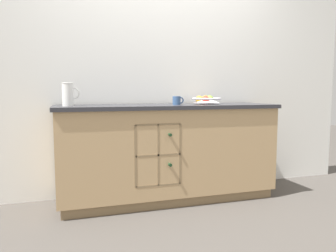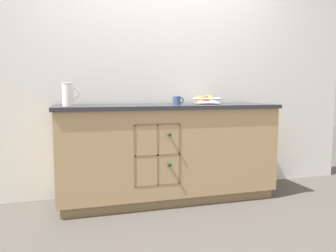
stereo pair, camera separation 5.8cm
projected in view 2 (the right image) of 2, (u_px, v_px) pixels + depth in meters
ground_plane at (168, 199)px, 3.17m from camera, size 14.00×14.00×0.00m
back_wall at (159, 69)px, 3.37m from camera, size 4.43×0.06×2.55m
kitchen_island at (168, 152)px, 3.12m from camera, size 2.07×0.60×0.92m
fruit_bowl at (207, 100)px, 3.25m from camera, size 0.29×0.29×0.09m
white_pitcher at (68, 94)px, 2.81m from camera, size 0.15×0.10×0.20m
ceramic_mug at (177, 100)px, 3.07m from camera, size 0.11×0.08×0.08m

